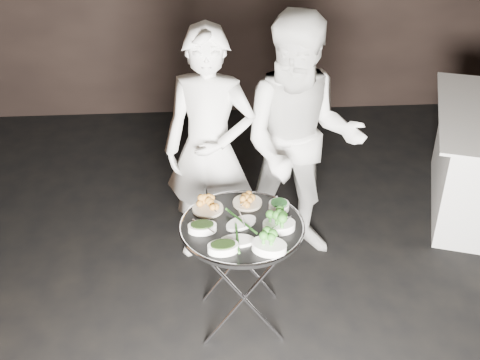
{
  "coord_description": "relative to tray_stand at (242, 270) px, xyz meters",
  "views": [
    {
      "loc": [
        -0.44,
        -2.36,
        2.77
      ],
      "look_at": [
        -0.24,
        0.56,
        0.95
      ],
      "focal_mm": 45.0,
      "sensor_mm": 36.0,
      "label": 1
    }
  ],
  "objects": [
    {
      "name": "potato_plate_b",
      "position": [
        0.05,
        0.22,
        0.36
      ],
      "size": [
        0.19,
        0.19,
        0.06
      ],
      "rotation": [
        0.0,
        0.0,
        0.43
      ],
      "color": "beige",
      "rests_on": "serving_tray"
    },
    {
      "name": "serving_tray",
      "position": [
        0.0,
        -0.0,
        0.32
      ],
      "size": [
        0.72,
        0.72,
        0.04
      ],
      "color": "black",
      "rests_on": "tray_stand"
    },
    {
      "name": "asparagus_plate_a",
      "position": [
        -0.0,
        0.01,
        0.35
      ],
      "size": [
        0.22,
        0.2,
        0.04
      ],
      "rotation": [
        0.0,
        0.0,
        0.56
      ],
      "color": "white",
      "rests_on": "serving_tray"
    },
    {
      "name": "asparagus_plate_b",
      "position": [
        -0.03,
        -0.15,
        0.35
      ],
      "size": [
        0.19,
        0.11,
        0.04
      ],
      "rotation": [
        0.0,
        0.0,
        0.0
      ],
      "color": "white",
      "rests_on": "serving_tray"
    },
    {
      "name": "broccoli_bowl_b",
      "position": [
        0.13,
        -0.24,
        0.37
      ],
      "size": [
        0.23,
        0.2,
        0.08
      ],
      "rotation": [
        0.0,
        0.0,
        -0.39
      ],
      "color": "white",
      "rests_on": "serving_tray"
    },
    {
      "name": "waiter_left",
      "position": [
        -0.16,
        0.7,
        0.44
      ],
      "size": [
        0.69,
        0.54,
        1.68
      ],
      "primitive_type": "imported",
      "rotation": [
        0.0,
        0.0,
        -0.25
      ],
      "color": "silver",
      "rests_on": "floor"
    },
    {
      "name": "spinach_bowl_b",
      "position": [
        -0.12,
        -0.23,
        0.37
      ],
      "size": [
        0.18,
        0.12,
        0.07
      ],
      "rotation": [
        0.0,
        0.0,
        0.08
      ],
      "color": "white",
      "rests_on": "serving_tray"
    },
    {
      "name": "potato_plate_a",
      "position": [
        -0.19,
        0.17,
        0.36
      ],
      "size": [
        0.18,
        0.18,
        0.07
      ],
      "rotation": [
        0.0,
        0.0,
        0.16
      ],
      "color": "beige",
      "rests_on": "serving_tray"
    },
    {
      "name": "waiter_right",
      "position": [
        0.44,
        0.71,
        0.47
      ],
      "size": [
        0.93,
        0.77,
        1.75
      ],
      "primitive_type": "imported",
      "rotation": [
        0.0,
        0.0,
        -0.13
      ],
      "color": "silver",
      "rests_on": "floor"
    },
    {
      "name": "broccoli_bowl_a",
      "position": [
        0.21,
        -0.05,
        0.37
      ],
      "size": [
        0.19,
        0.14,
        0.08
      ],
      "rotation": [
        0.0,
        0.0,
        0.04
      ],
      "color": "white",
      "rests_on": "serving_tray"
    },
    {
      "name": "spinach_bowl_a",
      "position": [
        -0.23,
        -0.04,
        0.36
      ],
      "size": [
        0.16,
        0.11,
        0.07
      ],
      "rotation": [
        0.0,
        0.0,
        0.02
      ],
      "color": "white",
      "rests_on": "serving_tray"
    },
    {
      "name": "serving_utensils",
      "position": [
        0.02,
        0.07,
        0.38
      ],
      "size": [
        0.57,
        0.4,
        0.01
      ],
      "color": "silver",
      "rests_on": "serving_tray"
    },
    {
      "name": "greens_bowl",
      "position": [
        0.23,
        0.14,
        0.37
      ],
      "size": [
        0.12,
        0.12,
        0.07
      ],
      "rotation": [
        0.0,
        0.0,
        -0.09
      ],
      "color": "white",
      "rests_on": "serving_tray"
    },
    {
      "name": "tray_stand",
      "position": [
        0.0,
        0.0,
        0.0
      ],
      "size": [
        0.49,
        0.42,
        0.72
      ],
      "rotation": [
        0.0,
        0.0,
        0.08
      ],
      "color": "silver",
      "rests_on": "floor"
    }
  ]
}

